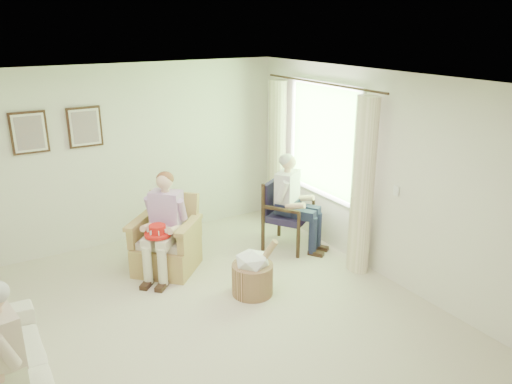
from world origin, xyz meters
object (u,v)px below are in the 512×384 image
Objects in this scene: person_dark at (292,196)px; hatbox at (253,272)px; wicker_armchair at (165,247)px; wood_armchair at (285,210)px; red_hat at (158,232)px; person_wicker at (167,218)px; sofa at (2,373)px.

hatbox is at bearing -176.97° from person_dark.
hatbox is at bearing -15.53° from wicker_armchair.
wood_armchair is at bearing 40.80° from hatbox.
red_hat reaches higher than hatbox.
hatbox is at bearing -171.93° from wood_armchair.
hatbox is at bearing -12.46° from person_wicker.
wood_armchair reaches higher than sofa.
wood_armchair is at bearing 39.12° from wicker_armchair.
person_dark is (3.90, 1.26, 0.52)m from sofa.
red_hat is at bearing -99.34° from person_wicker.
sofa is at bearing -170.91° from hatbox.
hatbox reaches higher than sofa.
person_dark reaches higher than sofa.
person_wicker is at bearing 140.68° from person_dark.
person_wicker reaches higher than hatbox.
wood_armchair is 1.98m from red_hat.
person_dark is at bearing -2.15° from red_hat.
hatbox is (2.77, 0.44, -0.00)m from sofa.
wicker_armchair is at bearing 136.58° from person_dark.
hatbox is (0.84, -0.89, -0.38)m from red_hat.
person_wicker is at bearing -55.23° from sofa.
sofa is at bearing 165.15° from person_dark.
person_dark reaches higher than hatbox.
person_wicker is 1.80m from person_dark.
red_hat is at bearing 133.42° from hatbox.
person_dark is at bearing 34.05° from wicker_armchair.
person_wicker is (2.11, 1.46, 0.48)m from sofa.
sofa is at bearing 167.28° from wood_armchair.
sofa is 1.43× the size of person_dark.
person_wicker is at bearing 145.84° from wood_armchair.
wood_armchair is 0.71× the size of person_dark.
person_wicker reaches higher than wicker_armchair.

